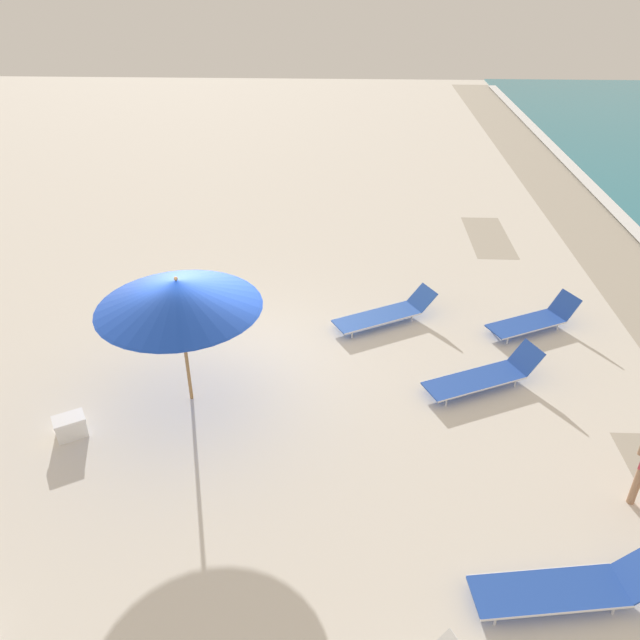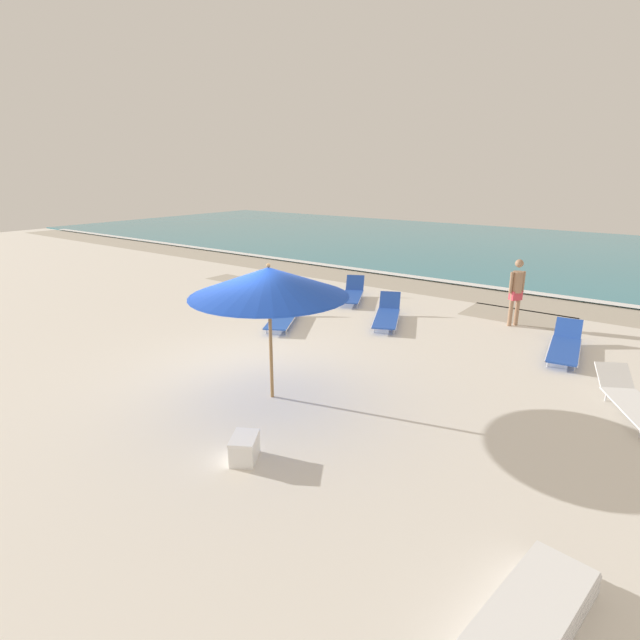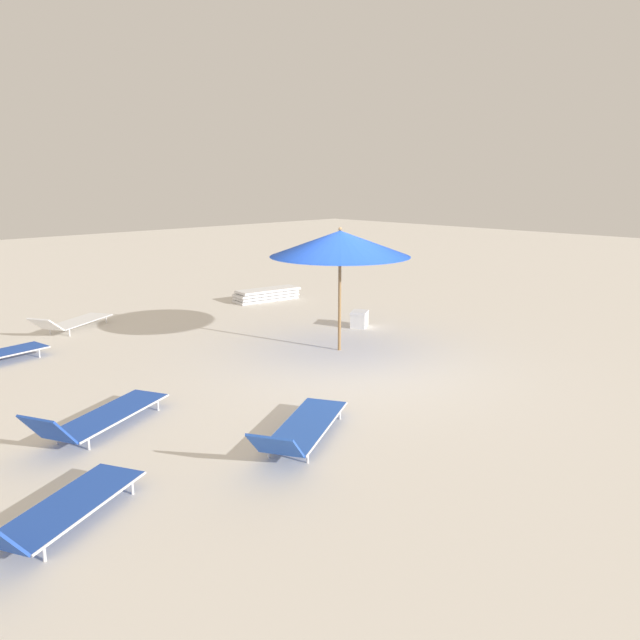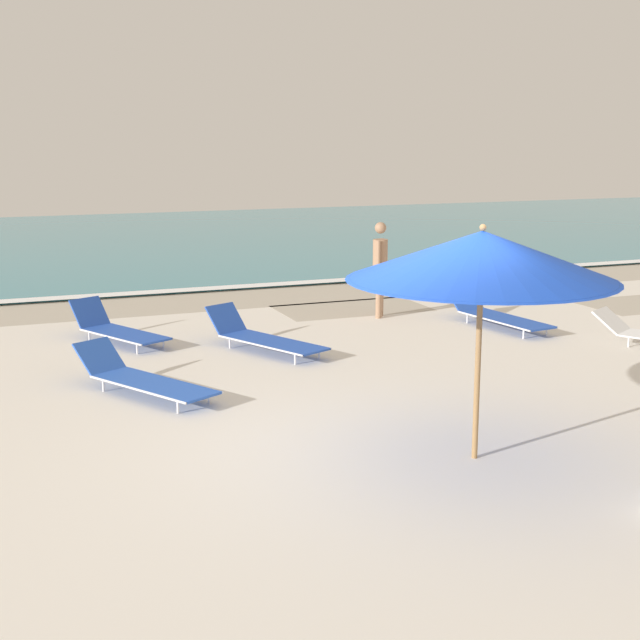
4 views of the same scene
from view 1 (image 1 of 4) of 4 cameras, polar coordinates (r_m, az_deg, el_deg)
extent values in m
cube|color=silver|center=(12.23, -8.31, -4.62)|extent=(60.00, 60.00, 0.16)
cube|color=#AFA492|center=(18.13, 15.14, 7.34)|extent=(2.86, 1.09, 0.00)
cylinder|color=#9E7547|center=(10.93, -12.23, -2.57)|extent=(0.06, 0.06, 2.14)
cone|color=blue|center=(10.38, -12.87, 2.35)|extent=(2.75, 2.75, 0.50)
cylinder|color=#13359C|center=(10.50, -12.72, 1.21)|extent=(2.66, 2.66, 0.01)
sphere|color=#9E7547|center=(10.25, -13.05, 3.71)|extent=(0.07, 0.07, 0.07)
cube|color=blue|center=(13.36, 5.20, 0.27)|extent=(1.43, 1.95, 0.03)
cylinder|color=silver|center=(13.58, 4.55, 0.86)|extent=(0.93, 1.67, 0.03)
cylinder|color=silver|center=(13.15, 5.87, -0.33)|extent=(0.93, 1.67, 0.03)
cube|color=blue|center=(13.83, 9.32, 2.02)|extent=(0.71, 0.65, 0.40)
cylinder|color=silver|center=(13.28, 1.88, -0.29)|extent=(0.03, 0.03, 0.16)
cylinder|color=silver|center=(12.90, 2.94, -1.36)|extent=(0.03, 0.03, 0.16)
cylinder|color=silver|center=(13.94, 7.25, 1.11)|extent=(0.03, 0.03, 0.16)
cylinder|color=silver|center=(13.58, 8.40, 0.14)|extent=(0.03, 0.03, 0.16)
cube|color=blue|center=(13.77, 18.28, -0.33)|extent=(1.27, 1.76, 0.03)
cylinder|color=silver|center=(13.95, 17.50, 0.26)|extent=(0.76, 1.51, 0.03)
cylinder|color=silver|center=(13.58, 19.07, -0.93)|extent=(0.76, 1.51, 0.03)
cube|color=blue|center=(14.29, 21.46, 1.28)|extent=(0.67, 0.57, 0.46)
cylinder|color=silver|center=(13.59, 15.45, -0.74)|extent=(0.03, 0.03, 0.16)
cylinder|color=silver|center=(13.27, 16.77, -1.80)|extent=(0.03, 0.03, 0.16)
cylinder|color=silver|center=(14.37, 19.55, 0.38)|extent=(0.03, 0.03, 0.16)
cylinder|color=silver|center=(14.07, 20.88, -0.59)|extent=(0.03, 0.03, 0.16)
cube|color=blue|center=(8.83, 20.11, -22.25)|extent=(0.85, 1.96, 0.03)
cylinder|color=silver|center=(8.99, 19.33, -20.78)|extent=(0.29, 1.88, 0.03)
cylinder|color=silver|center=(8.68, 20.93, -23.77)|extent=(0.29, 1.88, 0.03)
cylinder|color=silver|center=(8.80, 14.58, -22.24)|extent=(0.03, 0.03, 0.16)
cylinder|color=silver|center=(8.53, 15.74, -24.91)|extent=(0.03, 0.03, 0.16)
cylinder|color=silver|center=(9.33, 23.75, -20.44)|extent=(0.03, 0.03, 0.16)
cylinder|color=silver|center=(9.08, 25.25, -22.82)|extent=(0.03, 0.03, 0.16)
cube|color=blue|center=(11.78, 13.89, -5.37)|extent=(1.34, 1.97, 0.03)
cylinder|color=silver|center=(11.97, 13.09, -4.59)|extent=(0.82, 1.73, 0.03)
cylinder|color=silver|center=(11.59, 14.72, -6.17)|extent=(0.82, 1.73, 0.03)
cube|color=blue|center=(12.28, 18.33, -3.28)|extent=(0.68, 0.58, 0.44)
cylinder|color=silver|center=(11.64, 10.12, -5.95)|extent=(0.03, 0.03, 0.16)
cylinder|color=silver|center=(11.31, 11.46, -7.37)|extent=(0.03, 0.03, 0.16)
cylinder|color=silver|center=(12.38, 15.99, -4.24)|extent=(0.03, 0.03, 0.16)
cylinder|color=silver|center=(12.07, 17.40, -5.52)|extent=(0.03, 0.03, 0.16)
cylinder|color=#A37A5B|center=(10.25, 27.07, -12.88)|extent=(0.11, 0.11, 0.90)
cube|color=white|center=(11.23, -21.84, -9.12)|extent=(0.54, 0.59, 0.32)
cube|color=white|center=(11.12, -22.03, -8.38)|extent=(0.56, 0.61, 0.05)
camera|label=2|loc=(9.84, -62.13, -4.63)|focal=28.00mm
camera|label=3|loc=(18.53, 22.45, 17.69)|focal=35.00mm
camera|label=4|loc=(17.40, -35.16, 13.49)|focal=50.00mm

